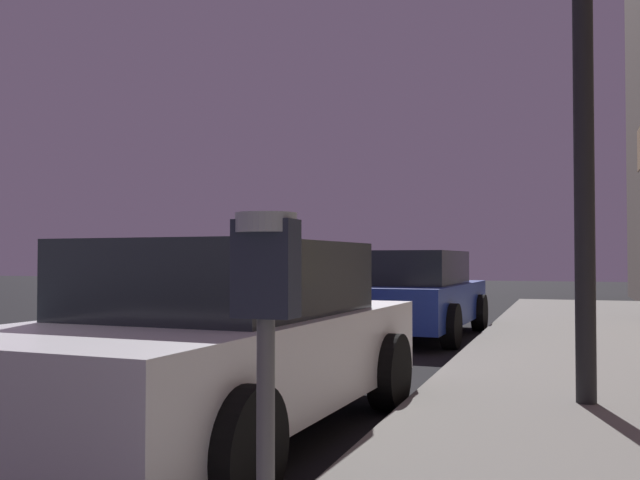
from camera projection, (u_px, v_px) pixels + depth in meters
The scene contains 3 objects.
parking_meter at pixel (266, 315), 2.13m from camera, with size 0.19×0.19×1.29m.
car_white at pixel (223, 339), 5.16m from camera, with size 2.17×4.33×1.43m.
car_blue at pixel (413, 294), 11.63m from camera, with size 2.10×4.43×1.43m.
Camera 1 is at (5.24, -2.94, 1.30)m, focal length 39.31 mm.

